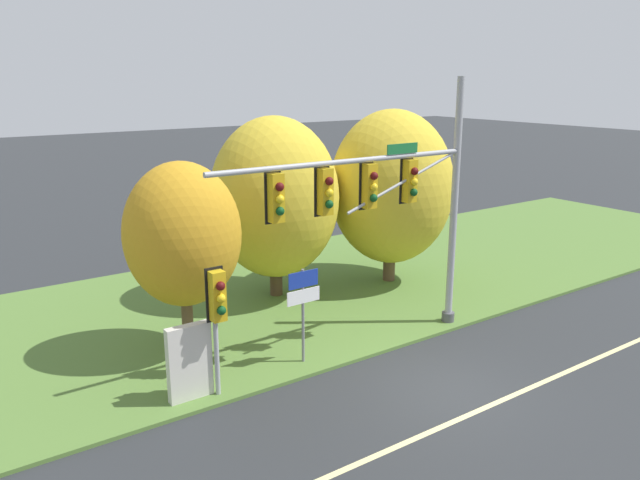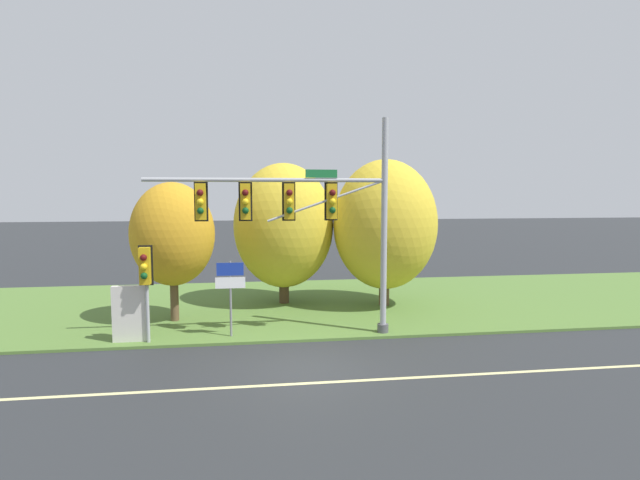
{
  "view_description": "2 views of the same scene",
  "coord_description": "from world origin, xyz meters",
  "px_view_note": "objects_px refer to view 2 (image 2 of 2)",
  "views": [
    {
      "loc": [
        -10.96,
        -9.92,
        7.72
      ],
      "look_at": [
        -1.12,
        4.11,
        3.19
      ],
      "focal_mm": 35.0,
      "sensor_mm": 36.0,
      "label": 1
    },
    {
      "loc": [
        -1.59,
        -14.1,
        5.1
      ],
      "look_at": [
        0.93,
        3.76,
        3.4
      ],
      "focal_mm": 28.0,
      "sensor_mm": 36.0,
      "label": 2
    }
  ],
  "objects_px": {
    "tree_behind_signpost": "(385,225)",
    "info_kiosk": "(130,314)",
    "tree_left_of_mast": "(284,226)",
    "pedestrian_signal_near_kerb": "(145,272)",
    "traffic_signal_mast": "(307,211)",
    "tree_nearest_road": "(173,234)",
    "route_sign_post": "(230,285)"
  },
  "relations": [
    {
      "from": "tree_behind_signpost",
      "to": "info_kiosk",
      "type": "bearing_deg",
      "value": -157.44
    },
    {
      "from": "tree_left_of_mast",
      "to": "info_kiosk",
      "type": "height_order",
      "value": "tree_left_of_mast"
    },
    {
      "from": "pedestrian_signal_near_kerb",
      "to": "tree_behind_signpost",
      "type": "bearing_deg",
      "value": 25.72
    },
    {
      "from": "tree_left_of_mast",
      "to": "traffic_signal_mast",
      "type": "bearing_deg",
      "value": -85.07
    },
    {
      "from": "tree_nearest_road",
      "to": "tree_behind_signpost",
      "type": "height_order",
      "value": "tree_behind_signpost"
    },
    {
      "from": "traffic_signal_mast",
      "to": "pedestrian_signal_near_kerb",
      "type": "height_order",
      "value": "traffic_signal_mast"
    },
    {
      "from": "traffic_signal_mast",
      "to": "tree_nearest_road",
      "type": "height_order",
      "value": "traffic_signal_mast"
    },
    {
      "from": "tree_left_of_mast",
      "to": "tree_behind_signpost",
      "type": "bearing_deg",
      "value": -13.58
    },
    {
      "from": "pedestrian_signal_near_kerb",
      "to": "route_sign_post",
      "type": "height_order",
      "value": "pedestrian_signal_near_kerb"
    },
    {
      "from": "tree_left_of_mast",
      "to": "info_kiosk",
      "type": "xyz_separation_m",
      "value": [
        -5.57,
        -5.21,
        -2.59
      ]
    },
    {
      "from": "tree_left_of_mast",
      "to": "info_kiosk",
      "type": "relative_size",
      "value": 3.34
    },
    {
      "from": "tree_behind_signpost",
      "to": "route_sign_post",
      "type": "bearing_deg",
      "value": -148.62
    },
    {
      "from": "traffic_signal_mast",
      "to": "tree_behind_signpost",
      "type": "height_order",
      "value": "traffic_signal_mast"
    },
    {
      "from": "pedestrian_signal_near_kerb",
      "to": "tree_left_of_mast",
      "type": "xyz_separation_m",
      "value": [
        4.94,
        5.57,
        1.13
      ]
    },
    {
      "from": "traffic_signal_mast",
      "to": "pedestrian_signal_near_kerb",
      "type": "xyz_separation_m",
      "value": [
        -5.4,
        -0.24,
        -1.99
      ]
    },
    {
      "from": "info_kiosk",
      "to": "traffic_signal_mast",
      "type": "bearing_deg",
      "value": -1.13
    },
    {
      "from": "tree_nearest_road",
      "to": "info_kiosk",
      "type": "xyz_separation_m",
      "value": [
        -1.09,
        -2.64,
        -2.46
      ]
    },
    {
      "from": "tree_nearest_road",
      "to": "pedestrian_signal_near_kerb",
      "type": "bearing_deg",
      "value": -98.73
    },
    {
      "from": "tree_nearest_road",
      "to": "traffic_signal_mast",
      "type": "bearing_deg",
      "value": -29.21
    },
    {
      "from": "tree_left_of_mast",
      "to": "route_sign_post",
      "type": "bearing_deg",
      "value": -113.4
    },
    {
      "from": "tree_left_of_mast",
      "to": "tree_behind_signpost",
      "type": "height_order",
      "value": "tree_behind_signpost"
    },
    {
      "from": "route_sign_post",
      "to": "tree_behind_signpost",
      "type": "distance_m",
      "value": 7.96
    },
    {
      "from": "tree_behind_signpost",
      "to": "traffic_signal_mast",
      "type": "bearing_deg",
      "value": -132.79
    },
    {
      "from": "info_kiosk",
      "to": "tree_behind_signpost",
      "type": "bearing_deg",
      "value": 22.56
    },
    {
      "from": "traffic_signal_mast",
      "to": "tree_left_of_mast",
      "type": "xyz_separation_m",
      "value": [
        -0.46,
        5.33,
        -0.86
      ]
    },
    {
      "from": "tree_left_of_mast",
      "to": "pedestrian_signal_near_kerb",
      "type": "bearing_deg",
      "value": -131.58
    },
    {
      "from": "traffic_signal_mast",
      "to": "route_sign_post",
      "type": "xyz_separation_m",
      "value": [
        -2.67,
        0.23,
        -2.58
      ]
    },
    {
      "from": "traffic_signal_mast",
      "to": "route_sign_post",
      "type": "height_order",
      "value": "traffic_signal_mast"
    },
    {
      "from": "pedestrian_signal_near_kerb",
      "to": "tree_behind_signpost",
      "type": "distance_m",
      "value": 10.45
    },
    {
      "from": "traffic_signal_mast",
      "to": "tree_behind_signpost",
      "type": "bearing_deg",
      "value": 47.21
    },
    {
      "from": "info_kiosk",
      "to": "tree_left_of_mast",
      "type": "bearing_deg",
      "value": 43.1
    },
    {
      "from": "pedestrian_signal_near_kerb",
      "to": "route_sign_post",
      "type": "distance_m",
      "value": 2.84
    }
  ]
}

